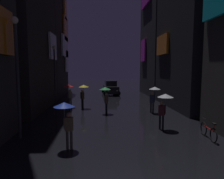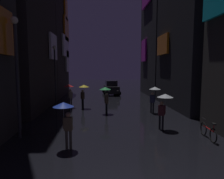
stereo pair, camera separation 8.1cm
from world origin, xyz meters
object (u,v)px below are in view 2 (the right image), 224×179
object	(u,v)px
pedestrian_foreground_right_green	(106,93)
bicycle_parked_at_storefront	(208,131)
car_distant	(111,88)
streetlamp_left_far	(55,69)
pedestrian_near_crossing_yellow	(84,90)
pedestrian_midstreet_left_red	(69,89)
pedestrian_midstreet_centre_clear	(164,102)
streetlamp_left_near	(16,65)
pedestrian_foreground_left_clear	(154,92)
pedestrian_far_right_blue	(65,112)

from	to	relation	value
pedestrian_foreground_right_green	bicycle_parked_at_storefront	xyz separation A→B (m)	(5.01, -5.98, -1.28)
car_distant	streetlamp_left_far	bearing A→B (deg)	-125.45
pedestrian_near_crossing_yellow	pedestrian_foreground_right_green	xyz separation A→B (m)	(1.89, -2.29, 0.00)
pedestrian_midstreet_left_red	streetlamp_left_far	distance (m)	2.42
pedestrian_midstreet_centre_clear	car_distant	bearing A→B (deg)	97.37
pedestrian_near_crossing_yellow	streetlamp_left_far	bearing A→B (deg)	156.21
pedestrian_near_crossing_yellow	streetlamp_left_near	bearing A→B (deg)	-109.73
pedestrian_near_crossing_yellow	pedestrian_foreground_right_green	bearing A→B (deg)	-50.46
pedestrian_near_crossing_yellow	pedestrian_foreground_left_clear	bearing A→B (deg)	-21.82
pedestrian_near_crossing_yellow	car_distant	bearing A→B (deg)	71.77
pedestrian_far_right_blue	pedestrian_near_crossing_yellow	bearing A→B (deg)	89.31
pedestrian_far_right_blue	streetlamp_left_far	size ratio (longest dim) A/B	0.37
pedestrian_near_crossing_yellow	pedestrian_foreground_left_clear	distance (m)	6.18
streetlamp_left_near	pedestrian_midstreet_left_red	bearing A→B (deg)	80.31
pedestrian_foreground_right_green	pedestrian_far_right_blue	xyz separation A→B (m)	(-2.00, -6.84, 0.00)
pedestrian_midstreet_centre_clear	streetlamp_left_far	distance (m)	11.21
pedestrian_foreground_right_green	car_distant	size ratio (longest dim) A/B	0.50
bicycle_parked_at_storefront	pedestrian_far_right_blue	bearing A→B (deg)	-172.96
pedestrian_foreground_right_green	pedestrian_midstreet_left_red	distance (m)	4.26
bicycle_parked_at_storefront	streetlamp_left_near	world-z (taller)	streetlamp_left_near
pedestrian_far_right_blue	pedestrian_midstreet_left_red	distance (m)	9.71
pedestrian_midstreet_left_red	streetlamp_left_far	size ratio (longest dim) A/B	0.37
pedestrian_foreground_right_green	car_distant	world-z (taller)	pedestrian_foreground_right_green
pedestrian_foreground_right_green	streetlamp_left_near	size ratio (longest dim) A/B	0.35
pedestrian_midstreet_centre_clear	car_distant	xyz separation A→B (m)	(-2.06, 15.90, -0.74)
pedestrian_near_crossing_yellow	pedestrian_midstreet_centre_clear	bearing A→B (deg)	-52.39
streetlamp_left_far	pedestrian_far_right_blue	bearing A→B (deg)	-75.91
streetlamp_left_far	bicycle_parked_at_storefront	bearing A→B (deg)	-44.56
pedestrian_midstreet_left_red	pedestrian_far_right_blue	bearing A→B (deg)	-82.78
bicycle_parked_at_storefront	streetlamp_left_far	size ratio (longest dim) A/B	0.32
pedestrian_midstreet_left_red	pedestrian_near_crossing_yellow	bearing A→B (deg)	-20.73
pedestrian_far_right_blue	streetlamp_left_near	bearing A→B (deg)	148.27
pedestrian_midstreet_left_red	streetlamp_left_near	distance (m)	8.41
bicycle_parked_at_storefront	pedestrian_foreground_right_green	bearing A→B (deg)	129.98
streetlamp_left_near	streetlamp_left_far	distance (m)	8.72
streetlamp_left_near	pedestrian_near_crossing_yellow	bearing A→B (deg)	70.27
pedestrian_foreground_right_green	pedestrian_midstreet_left_red	bearing A→B (deg)	139.07
pedestrian_near_crossing_yellow	pedestrian_far_right_blue	world-z (taller)	same
car_distant	streetlamp_left_near	size ratio (longest dim) A/B	0.70
pedestrian_foreground_right_green	pedestrian_midstreet_centre_clear	bearing A→B (deg)	-53.45
pedestrian_foreground_left_clear	bicycle_parked_at_storefront	distance (m)	6.21
streetlamp_left_near	pedestrian_midstreet_centre_clear	bearing A→B (deg)	6.54
car_distant	streetlamp_left_far	size ratio (longest dim) A/B	0.75
pedestrian_midstreet_centre_clear	bicycle_parked_at_storefront	size ratio (longest dim) A/B	1.17
pedestrian_foreground_left_clear	bicycle_parked_at_storefront	size ratio (longest dim) A/B	1.17
pedestrian_midstreet_centre_clear	streetlamp_left_far	xyz separation A→B (m)	(-7.81, 7.82, 1.87)
pedestrian_midstreet_centre_clear	streetlamp_left_near	distance (m)	8.13
pedestrian_foreground_left_clear	bicycle_parked_at_storefront	bearing A→B (deg)	-79.00
pedestrian_midstreet_centre_clear	pedestrian_far_right_blue	xyz separation A→B (m)	(-5.22, -2.50, 0.00)
pedestrian_foreground_right_green	bicycle_parked_at_storefront	size ratio (longest dim) A/B	1.17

